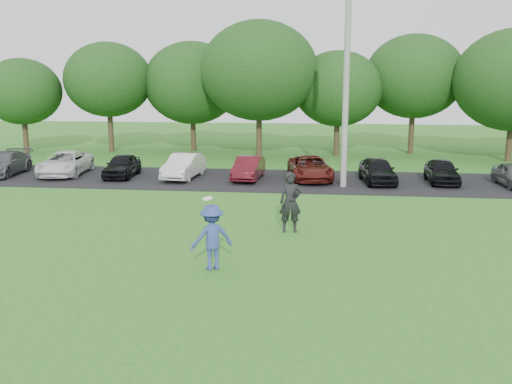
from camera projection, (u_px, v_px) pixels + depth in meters
ground at (241, 262)px, 15.82m from camera, size 100.00×100.00×0.00m
parking_lot at (279, 180)px, 28.47m from camera, size 32.00×6.50×0.03m
utility_pole at (346, 73)px, 25.73m from camera, size 0.28×0.28×10.47m
frisbee_player at (212, 237)px, 15.09m from camera, size 1.32×1.13×2.00m
camera_bystander at (291, 202)px, 18.79m from camera, size 0.79×0.58×2.01m
parked_cars at (260, 168)px, 28.52m from camera, size 30.82×4.86×1.23m
tree_row at (315, 80)px, 36.83m from camera, size 42.39×9.85×8.64m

